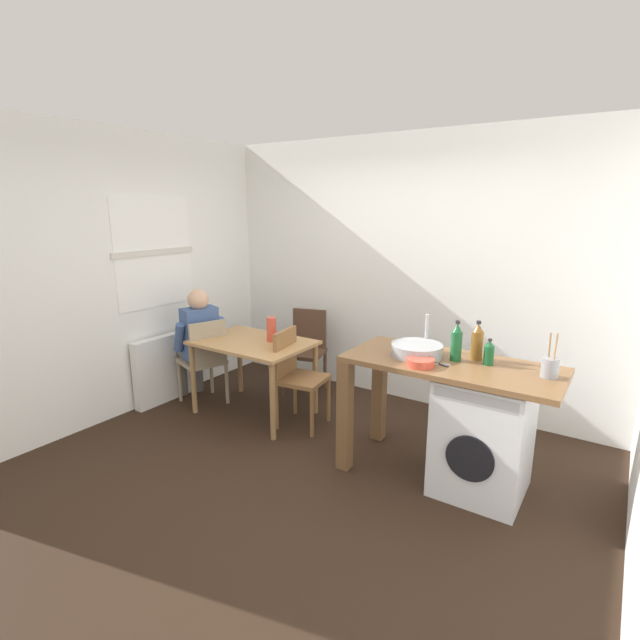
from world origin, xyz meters
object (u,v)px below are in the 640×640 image
object	(u,v)px
bottle_clear_small	(489,353)
vase	(271,329)
chair_spare_by_wall	(306,346)
bottle_squat_brown	(477,342)
dining_table	(253,351)
chair_person_seat	(205,358)
seated_person	(197,339)
chair_opposite	(296,372)
washing_machine	(483,435)
bottle_tall_green	(456,343)
mixing_bowl	(420,362)
utensil_crock	(550,367)

from	to	relation	value
bottle_clear_small	vase	xyz separation A→B (m)	(-2.04, 0.10, -0.15)
chair_spare_by_wall	bottle_squat_brown	bearing A→B (deg)	145.61
dining_table	chair_spare_by_wall	world-z (taller)	chair_spare_by_wall
chair_spare_by_wall	bottle_clear_small	world-z (taller)	bottle_clear_small
chair_person_seat	seated_person	world-z (taller)	seated_person
dining_table	vase	distance (m)	0.28
chair_opposite	seated_person	size ratio (longest dim) A/B	0.75
washing_machine	bottle_tall_green	world-z (taller)	bottle_tall_green
mixing_bowl	utensil_crock	world-z (taller)	utensil_crock
seated_person	utensil_crock	size ratio (longest dim) A/B	4.01
chair_spare_by_wall	mixing_bowl	world-z (taller)	mixing_bowl
seated_person	mixing_bowl	world-z (taller)	seated_person
bottle_clear_small	seated_person	bearing A→B (deg)	-178.54
bottle_squat_brown	chair_opposite	bearing A→B (deg)	-178.73
chair_spare_by_wall	utensil_crock	distance (m)	2.68
dining_table	washing_machine	xyz separation A→B (m)	(2.22, -0.09, -0.21)
bottle_squat_brown	utensil_crock	distance (m)	0.52
bottle_tall_green	bottle_clear_small	size ratio (longest dim) A/B	1.57
bottle_tall_green	utensil_crock	world-z (taller)	utensil_crock
seated_person	bottle_clear_small	distance (m)	2.91
bottle_squat_brown	bottle_tall_green	bearing A→B (deg)	-136.01
mixing_bowl	chair_spare_by_wall	bearing A→B (deg)	148.38
dining_table	chair_person_seat	bearing A→B (deg)	-167.35
bottle_tall_green	mixing_bowl	distance (m)	0.32
bottle_tall_green	bottle_clear_small	world-z (taller)	bottle_tall_green
washing_machine	bottle_clear_small	xyz separation A→B (m)	(-0.03, 0.09, 0.57)
utensil_crock	seated_person	bearing A→B (deg)	-179.41
bottle_clear_small	vase	world-z (taller)	bottle_clear_small
dining_table	bottle_tall_green	size ratio (longest dim) A/B	3.73
dining_table	mixing_bowl	size ratio (longest dim) A/B	5.61
mixing_bowl	dining_table	bearing A→B (deg)	170.90
seated_person	vase	distance (m)	0.89
bottle_tall_green	bottle_clear_small	bearing A→B (deg)	9.81
chair_person_seat	bottle_squat_brown	xyz separation A→B (m)	(2.63, 0.20, 0.54)
dining_table	bottle_squat_brown	world-z (taller)	bottle_squat_brown
washing_machine	mixing_bowl	xyz separation A→B (m)	(-0.42, -0.20, 0.52)
chair_person_seat	washing_machine	distance (m)	2.77
chair_spare_by_wall	utensil_crock	xyz separation A→B (m)	(2.51, -0.81, 0.48)
bottle_tall_green	bottle_clear_small	distance (m)	0.23
bottle_clear_small	vase	bearing A→B (deg)	177.21
chair_spare_by_wall	vase	distance (m)	0.76
bottle_squat_brown	mixing_bowl	bearing A→B (deg)	-127.76
dining_table	chair_opposite	world-z (taller)	chair_opposite
chair_person_seat	utensil_crock	bearing A→B (deg)	-70.23
utensil_crock	bottle_clear_small	bearing A→B (deg)	174.31
vase	chair_spare_by_wall	bearing A→B (deg)	95.91
washing_machine	vase	distance (m)	2.12
chair_opposite	vase	size ratio (longest dim) A/B	3.83
chair_opposite	bottle_clear_small	bearing A→B (deg)	80.08
chair_spare_by_wall	washing_machine	distance (m)	2.31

